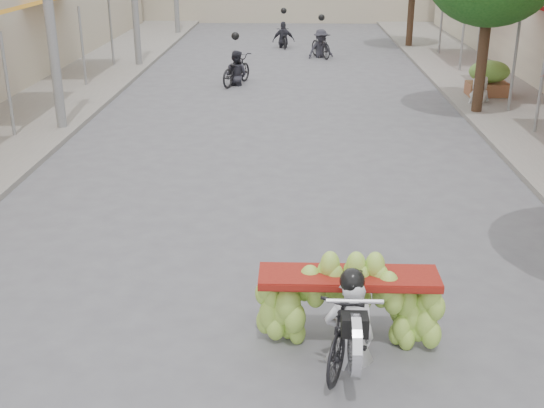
% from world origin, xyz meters
% --- Properties ---
extents(sidewalk_left, '(4.00, 60.00, 0.12)m').
position_xyz_m(sidewalk_left, '(-7.00, 15.00, 0.06)').
color(sidewalk_left, slate).
rests_on(sidewalk_left, ground).
extents(sidewalk_right, '(4.00, 60.00, 0.12)m').
position_xyz_m(sidewalk_right, '(7.00, 15.00, 0.06)').
color(sidewalk_right, slate).
rests_on(sidewalk_right, ground).
extents(produce_crate_far, '(1.20, 0.88, 1.16)m').
position_xyz_m(produce_crate_far, '(6.20, 16.00, 0.71)').
color(produce_crate_far, brown).
rests_on(produce_crate_far, ground).
extents(banana_motorbike, '(2.20, 1.88, 2.00)m').
position_xyz_m(banana_motorbike, '(1.07, 2.41, 0.68)').
color(banana_motorbike, black).
rests_on(banana_motorbike, ground).
extents(pedestrian, '(0.89, 0.72, 1.57)m').
position_xyz_m(pedestrian, '(5.72, 15.06, 0.90)').
color(pedestrian, beige).
rests_on(pedestrian, ground).
extents(bg_motorbike_a, '(1.25, 1.87, 1.95)m').
position_xyz_m(bg_motorbike_a, '(-1.50, 17.89, 0.73)').
color(bg_motorbike_a, black).
rests_on(bg_motorbike_a, ground).
extents(bg_motorbike_b, '(1.19, 1.77, 1.95)m').
position_xyz_m(bg_motorbike_b, '(1.46, 23.35, 0.84)').
color(bg_motorbike_b, black).
rests_on(bg_motorbike_b, ground).
extents(bg_motorbike_c, '(1.03, 1.44, 1.95)m').
position_xyz_m(bg_motorbike_c, '(-0.08, 25.95, 0.85)').
color(bg_motorbike_c, black).
rests_on(bg_motorbike_c, ground).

